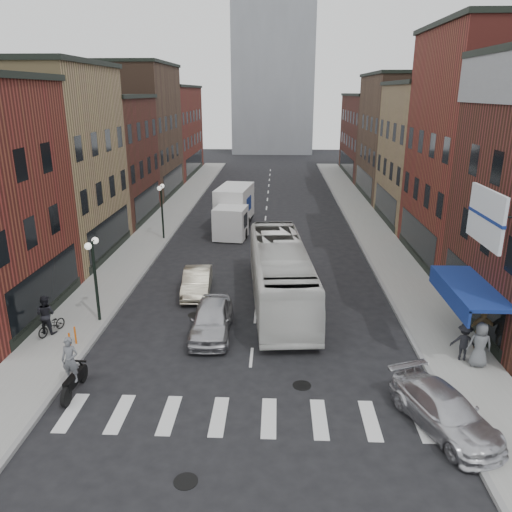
% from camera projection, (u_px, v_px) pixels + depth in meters
% --- Properties ---
extents(ground, '(160.00, 160.00, 0.00)m').
position_uv_depth(ground, '(250.00, 370.00, 19.73)').
color(ground, black).
rests_on(ground, ground).
extents(sidewalk_left, '(3.00, 74.00, 0.15)m').
position_uv_depth(sidewalk_left, '(161.00, 225.00, 40.92)').
color(sidewalk_left, gray).
rests_on(sidewalk_left, ground).
extents(sidewalk_right, '(3.00, 74.00, 0.15)m').
position_uv_depth(sidewalk_right, '(370.00, 227.00, 40.24)').
color(sidewalk_right, gray).
rests_on(sidewalk_right, ground).
extents(curb_left, '(0.20, 74.00, 0.16)m').
position_uv_depth(curb_left, '(179.00, 226.00, 40.88)').
color(curb_left, gray).
rests_on(curb_left, ground).
extents(curb_right, '(0.20, 74.00, 0.16)m').
position_uv_depth(curb_right, '(351.00, 228.00, 40.32)').
color(curb_right, gray).
rests_on(curb_right, ground).
extents(crosswalk_stripes, '(12.00, 2.20, 0.01)m').
position_uv_depth(crosswalk_stripes, '(245.00, 417.00, 16.88)').
color(crosswalk_stripes, silver).
rests_on(crosswalk_stripes, ground).
extents(bldg_left_mid_a, '(10.30, 10.20, 12.30)m').
position_uv_depth(bldg_left_mid_a, '(26.00, 163.00, 31.69)').
color(bldg_left_mid_a, tan).
rests_on(bldg_left_mid_a, ground).
extents(bldg_left_mid_b, '(10.30, 10.20, 10.30)m').
position_uv_depth(bldg_left_mid_b, '(86.00, 159.00, 41.49)').
color(bldg_left_mid_b, '#4C261B').
rests_on(bldg_left_mid_b, ground).
extents(bldg_left_far_a, '(10.30, 12.20, 13.30)m').
position_uv_depth(bldg_left_far_a, '(123.00, 131.00, 51.46)').
color(bldg_left_far_a, '#4D3426').
rests_on(bldg_left_far_a, ground).
extents(bldg_left_far_b, '(10.30, 16.20, 11.30)m').
position_uv_depth(bldg_left_far_b, '(156.00, 131.00, 65.06)').
color(bldg_left_far_b, maroon).
rests_on(bldg_left_far_b, ground).
extents(bldg_right_mid_a, '(10.30, 10.20, 14.30)m').
position_uv_depth(bldg_right_mid_a, '(509.00, 150.00, 30.17)').
color(bldg_right_mid_a, maroon).
rests_on(bldg_right_mid_a, ground).
extents(bldg_right_mid_b, '(10.30, 10.20, 11.30)m').
position_uv_depth(bldg_right_mid_b, '(452.00, 155.00, 40.12)').
color(bldg_right_mid_b, tan).
rests_on(bldg_right_mid_b, ground).
extents(bldg_right_far_a, '(10.30, 12.20, 12.30)m').
position_uv_depth(bldg_right_far_a, '(416.00, 137.00, 50.41)').
color(bldg_right_far_a, '#4D3426').
rests_on(bldg_right_far_a, ground).
extents(bldg_right_far_b, '(10.30, 16.20, 10.30)m').
position_uv_depth(bldg_right_far_b, '(387.00, 135.00, 64.00)').
color(bldg_right_far_b, '#4C261B').
rests_on(bldg_right_far_b, ground).
extents(awning_blue, '(1.80, 5.00, 0.78)m').
position_uv_depth(awning_blue, '(465.00, 289.00, 20.92)').
color(awning_blue, navy).
rests_on(awning_blue, ground).
extents(billboard_sign, '(1.52, 3.00, 3.70)m').
position_uv_depth(billboard_sign, '(488.00, 219.00, 17.93)').
color(billboard_sign, black).
rests_on(billboard_sign, ground).
extents(distant_tower, '(14.00, 14.00, 50.00)m').
position_uv_depth(distant_tower, '(274.00, 3.00, 85.91)').
color(distant_tower, '#9399A0').
rests_on(distant_tower, ground).
extents(streetlamp_near, '(0.32, 1.22, 4.11)m').
position_uv_depth(streetlamp_near, '(94.00, 265.00, 22.91)').
color(streetlamp_near, black).
rests_on(streetlamp_near, ground).
extents(streetlamp_far, '(0.32, 1.22, 4.11)m').
position_uv_depth(streetlamp_far, '(162.00, 201.00, 36.19)').
color(streetlamp_far, black).
rests_on(streetlamp_far, ground).
extents(bike_rack, '(0.08, 0.68, 0.80)m').
position_uv_depth(bike_rack, '(73.00, 338.00, 21.10)').
color(bike_rack, '#D8590C').
rests_on(bike_rack, sidewalk_left).
extents(box_truck, '(2.96, 7.89, 3.33)m').
position_uv_depth(box_truck, '(233.00, 210.00, 39.15)').
color(box_truck, silver).
rests_on(box_truck, ground).
extents(motorcycle_rider, '(0.65, 2.24, 2.28)m').
position_uv_depth(motorcycle_rider, '(72.00, 368.00, 17.85)').
color(motorcycle_rider, black).
rests_on(motorcycle_rider, ground).
extents(transit_bus, '(3.64, 11.64, 3.19)m').
position_uv_depth(transit_bus, '(280.00, 274.00, 25.59)').
color(transit_bus, silver).
rests_on(transit_bus, ground).
extents(sedan_left_near, '(1.87, 4.49, 1.52)m').
position_uv_depth(sedan_left_near, '(211.00, 319.00, 22.41)').
color(sedan_left_near, '#BBBBC0').
rests_on(sedan_left_near, ground).
extents(sedan_left_far, '(1.71, 4.19, 1.35)m').
position_uv_depth(sedan_left_far, '(197.00, 282.00, 27.03)').
color(sedan_left_far, beige).
rests_on(sedan_left_far, ground).
extents(curb_car, '(3.29, 4.78, 1.29)m').
position_uv_depth(curb_car, '(445.00, 411.00, 16.14)').
color(curb_car, silver).
rests_on(curb_car, ground).
extents(parked_bicycle, '(1.05, 1.63, 0.81)m').
position_uv_depth(parked_bicycle, '(52.00, 325.00, 22.30)').
color(parked_bicycle, black).
rests_on(parked_bicycle, sidewalk_left).
extents(ped_left_solo, '(0.94, 0.64, 1.79)m').
position_uv_depth(ped_left_solo, '(46.00, 314.00, 22.21)').
color(ped_left_solo, black).
rests_on(ped_left_solo, sidewalk_left).
extents(ped_right_a, '(1.11, 0.78, 1.56)m').
position_uv_depth(ped_right_a, '(464.00, 342.00, 20.01)').
color(ped_right_a, black).
rests_on(ped_right_a, sidewalk_right).
extents(ped_right_b, '(1.09, 0.59, 1.82)m').
position_uv_depth(ped_right_b, '(482.00, 330.00, 20.77)').
color(ped_right_b, olive).
rests_on(ped_right_b, sidewalk_right).
extents(ped_right_c, '(0.96, 0.67, 1.85)m').
position_uv_depth(ped_right_c, '(480.00, 345.00, 19.50)').
color(ped_right_c, slate).
rests_on(ped_right_c, sidewalk_right).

